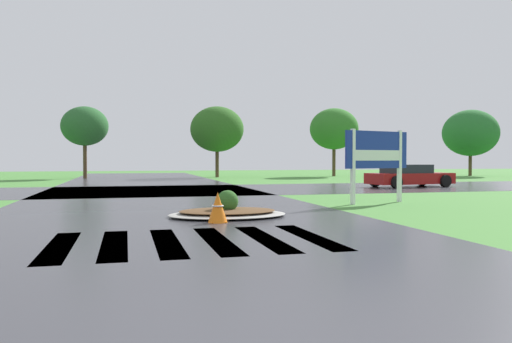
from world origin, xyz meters
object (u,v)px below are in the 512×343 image
object	(u,v)px
median_island	(227,212)
car_blue_compact	(409,176)
traffic_cone	(218,208)
estate_billboard	(377,154)

from	to	relation	value
median_island	car_blue_compact	xyz separation A→B (m)	(11.93, 11.18, 0.44)
median_island	traffic_cone	size ratio (longest dim) A/B	4.26
median_island	car_blue_compact	bearing A→B (deg)	43.14
car_blue_compact	estate_billboard	bearing A→B (deg)	-134.41
estate_billboard	traffic_cone	size ratio (longest dim) A/B	3.66
estate_billboard	median_island	world-z (taller)	estate_billboard
median_island	estate_billboard	bearing A→B (deg)	25.56
car_blue_compact	traffic_cone	world-z (taller)	car_blue_compact
median_island	traffic_cone	distance (m)	1.26
car_blue_compact	traffic_cone	bearing A→B (deg)	-142.91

